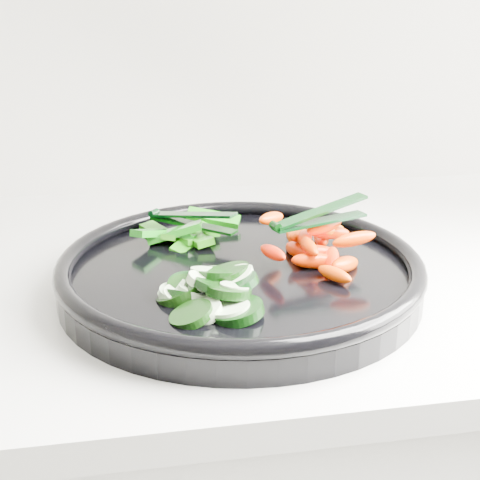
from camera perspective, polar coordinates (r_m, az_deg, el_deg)
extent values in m
cylinder|color=black|center=(0.69, 0.00, -3.29)|extent=(0.37, 0.37, 0.02)
torus|color=black|center=(0.68, 0.00, -1.88)|extent=(0.38, 0.38, 0.02)
cylinder|color=black|center=(0.58, -4.16, -6.40)|extent=(0.05, 0.05, 0.02)
cylinder|color=#D7EEBE|center=(0.59, -3.04, -6.16)|extent=(0.04, 0.04, 0.02)
cylinder|color=black|center=(0.62, -4.70, -4.64)|extent=(0.04, 0.04, 0.02)
cylinder|color=beige|center=(0.62, -3.90, -4.65)|extent=(0.05, 0.05, 0.02)
cylinder|color=black|center=(0.63, -4.40, -4.40)|extent=(0.05, 0.05, 0.03)
cylinder|color=#D8F7C5|center=(0.62, -5.32, -4.75)|extent=(0.04, 0.04, 0.02)
cylinder|color=black|center=(0.59, -0.25, -6.13)|extent=(0.06, 0.06, 0.02)
cylinder|color=beige|center=(0.59, -0.82, -6.12)|extent=(0.04, 0.04, 0.02)
cylinder|color=black|center=(0.64, -2.70, -3.68)|extent=(0.04, 0.04, 0.02)
cylinder|color=beige|center=(0.65, -3.04, -3.17)|extent=(0.04, 0.04, 0.02)
cylinder|color=black|center=(0.64, -4.24, -3.99)|extent=(0.05, 0.06, 0.02)
cylinder|color=beige|center=(0.62, -5.55, -4.56)|extent=(0.04, 0.04, 0.01)
cylinder|color=black|center=(0.62, -5.18, -4.60)|extent=(0.06, 0.06, 0.03)
cylinder|color=beige|center=(0.63, -5.73, -4.32)|extent=(0.04, 0.04, 0.02)
cylinder|color=black|center=(0.62, -0.14, -3.76)|extent=(0.05, 0.05, 0.02)
cylinder|color=#E1F4C3|center=(0.63, -0.30, -3.19)|extent=(0.04, 0.04, 0.02)
cylinder|color=black|center=(0.64, -1.79, -2.89)|extent=(0.05, 0.06, 0.02)
cylinder|color=beige|center=(0.64, -3.02, -2.76)|extent=(0.04, 0.04, 0.01)
cylinder|color=black|center=(0.61, -2.24, -4.06)|extent=(0.04, 0.04, 0.03)
cylinder|color=beige|center=(0.62, -3.23, -3.57)|extent=(0.04, 0.04, 0.02)
cylinder|color=black|center=(0.64, -1.10, -2.91)|extent=(0.06, 0.06, 0.02)
cylinder|color=beige|center=(0.64, -0.07, -2.86)|extent=(0.04, 0.04, 0.02)
cylinder|color=black|center=(0.60, -1.02, -4.35)|extent=(0.06, 0.06, 0.02)
cylinder|color=beige|center=(0.61, -0.46, -4.15)|extent=(0.04, 0.04, 0.01)
ellipsoid|color=#EA2600|center=(0.69, 7.83, -1.70)|extent=(0.03, 0.05, 0.03)
ellipsoid|color=#EF5C00|center=(0.69, 6.44, -1.77)|extent=(0.05, 0.02, 0.02)
ellipsoid|color=#E23800|center=(0.66, 8.07, -2.89)|extent=(0.03, 0.04, 0.02)
ellipsoid|color=#F51300|center=(0.71, 4.93, -0.81)|extent=(0.03, 0.05, 0.03)
ellipsoid|color=red|center=(0.68, 8.96, -2.05)|extent=(0.05, 0.05, 0.03)
ellipsoid|color=red|center=(0.71, 5.91, -1.07)|extent=(0.02, 0.04, 0.02)
ellipsoid|color=#FF1C00|center=(0.71, 6.56, -1.01)|extent=(0.05, 0.02, 0.02)
ellipsoid|color=red|center=(0.75, 6.92, 0.18)|extent=(0.03, 0.05, 0.03)
ellipsoid|color=#FF3600|center=(0.74, 4.80, 0.02)|extent=(0.02, 0.05, 0.02)
ellipsoid|color=#EA1500|center=(0.67, 2.81, -1.08)|extent=(0.03, 0.05, 0.02)
ellipsoid|color=#FA6200|center=(0.73, 7.99, 0.83)|extent=(0.04, 0.04, 0.03)
ellipsoid|color=#F92D00|center=(0.71, 5.54, 0.25)|extent=(0.03, 0.05, 0.02)
ellipsoid|color=#FC5800|center=(0.69, 5.85, -0.49)|extent=(0.02, 0.05, 0.02)
ellipsoid|color=#FF5700|center=(0.71, 5.18, 0.39)|extent=(0.04, 0.04, 0.02)
ellipsoid|color=#DE5100|center=(0.73, 7.64, 0.66)|extent=(0.05, 0.02, 0.02)
ellipsoid|color=#F55B00|center=(0.72, 2.69, 1.86)|extent=(0.04, 0.04, 0.02)
ellipsoid|color=#E13900|center=(0.70, 7.22, 1.23)|extent=(0.05, 0.03, 0.02)
ellipsoid|color=#DE4900|center=(0.67, 9.72, 0.07)|extent=(0.05, 0.02, 0.02)
cube|color=#1E6309|center=(0.76, -3.67, 0.12)|extent=(0.03, 0.06, 0.02)
cube|color=#0D6C0A|center=(0.77, -3.97, 0.41)|extent=(0.04, 0.05, 0.02)
cube|color=#1E720A|center=(0.78, -2.95, 0.74)|extent=(0.03, 0.05, 0.02)
cube|color=#11730B|center=(0.75, -4.85, 0.06)|extent=(0.04, 0.04, 0.01)
cube|color=#146A0A|center=(0.75, -4.09, 0.06)|extent=(0.06, 0.06, 0.02)
cube|color=#186809|center=(0.78, -7.10, 0.74)|extent=(0.04, 0.05, 0.01)
cube|color=#1C6409|center=(0.77, -5.90, 0.36)|extent=(0.03, 0.06, 0.02)
cube|color=#126709|center=(0.75, -5.57, 0.66)|extent=(0.06, 0.03, 0.03)
cube|color=#0B6C0A|center=(0.75, -7.46, 0.60)|extent=(0.05, 0.05, 0.02)
cube|color=#0A720B|center=(0.79, -2.28, 1.91)|extent=(0.07, 0.04, 0.02)
cylinder|color=black|center=(0.66, 3.04, 1.20)|extent=(0.01, 0.01, 0.01)
cube|color=black|center=(0.69, 6.88, 1.59)|extent=(0.11, 0.05, 0.00)
cube|color=black|center=(0.69, 6.92, 2.49)|extent=(0.11, 0.05, 0.02)
cylinder|color=black|center=(0.78, -7.36, 2.32)|extent=(0.01, 0.01, 0.01)
cube|color=black|center=(0.75, -4.04, 1.34)|extent=(0.09, 0.08, 0.00)
cube|color=black|center=(0.75, -4.06, 2.16)|extent=(0.09, 0.08, 0.02)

